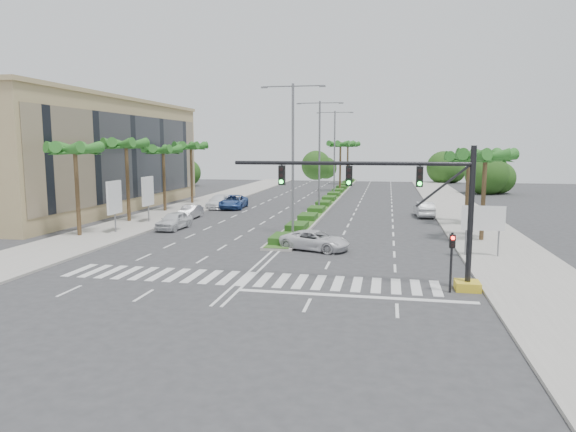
{
  "coord_description": "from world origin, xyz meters",
  "views": [
    {
      "loc": [
        7.45,
        -26.24,
        7.17
      ],
      "look_at": [
        1.61,
        3.7,
        3.0
      ],
      "focal_mm": 32.0,
      "sensor_mm": 36.0,
      "label": 1
    }
  ],
  "objects_px": {
    "car_crossing": "(315,240)",
    "car_right": "(424,209)",
    "car_parked_c": "(234,202)",
    "car_parked_b": "(190,212)",
    "car_parked_a": "(174,221)",
    "car_parked_d": "(219,202)"
  },
  "relations": [
    {
      "from": "car_crossing",
      "to": "car_right",
      "type": "relative_size",
      "value": 1.04
    },
    {
      "from": "car_crossing",
      "to": "car_right",
      "type": "bearing_deg",
      "value": -6.92
    },
    {
      "from": "car_crossing",
      "to": "car_right",
      "type": "height_order",
      "value": "car_right"
    },
    {
      "from": "car_parked_c",
      "to": "car_crossing",
      "type": "xyz_separation_m",
      "value": [
        12.59,
        -21.85,
        -0.1
      ]
    },
    {
      "from": "car_parked_b",
      "to": "car_crossing",
      "type": "height_order",
      "value": "car_crossing"
    },
    {
      "from": "car_right",
      "to": "car_crossing",
      "type": "bearing_deg",
      "value": 61.24
    },
    {
      "from": "car_parked_a",
      "to": "car_parked_c",
      "type": "xyz_separation_m",
      "value": [
        0.68,
        15.33,
        0.02
      ]
    },
    {
      "from": "car_parked_d",
      "to": "car_crossing",
      "type": "bearing_deg",
      "value": -60.05
    },
    {
      "from": "car_right",
      "to": "car_parked_d",
      "type": "bearing_deg",
      "value": -11.83
    },
    {
      "from": "car_parked_b",
      "to": "car_parked_d",
      "type": "bearing_deg",
      "value": 89.52
    },
    {
      "from": "car_parked_a",
      "to": "car_parked_b",
      "type": "height_order",
      "value": "car_parked_a"
    },
    {
      "from": "car_parked_a",
      "to": "car_parked_d",
      "type": "xyz_separation_m",
      "value": [
        -1.12,
        15.36,
        -0.02
      ]
    },
    {
      "from": "car_parked_d",
      "to": "car_right",
      "type": "distance_m",
      "value": 23.16
    },
    {
      "from": "car_parked_c",
      "to": "car_parked_d",
      "type": "xyz_separation_m",
      "value": [
        -1.81,
        0.02,
        -0.03
      ]
    },
    {
      "from": "car_parked_d",
      "to": "car_crossing",
      "type": "distance_m",
      "value": 26.18
    },
    {
      "from": "car_parked_b",
      "to": "car_parked_c",
      "type": "xyz_separation_m",
      "value": [
        1.81,
        8.81,
        0.11
      ]
    },
    {
      "from": "car_parked_b",
      "to": "car_crossing",
      "type": "xyz_separation_m",
      "value": [
        14.4,
        -13.03,
        0.01
      ]
    },
    {
      "from": "car_crossing",
      "to": "car_parked_b",
      "type": "bearing_deg",
      "value": 65.37
    },
    {
      "from": "car_parked_b",
      "to": "car_parked_c",
      "type": "distance_m",
      "value": 9.0
    },
    {
      "from": "car_parked_d",
      "to": "car_crossing",
      "type": "height_order",
      "value": "car_parked_d"
    },
    {
      "from": "car_parked_c",
      "to": "car_right",
      "type": "relative_size",
      "value": 1.19
    },
    {
      "from": "car_parked_d",
      "to": "car_right",
      "type": "bearing_deg",
      "value": -10.94
    }
  ]
}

